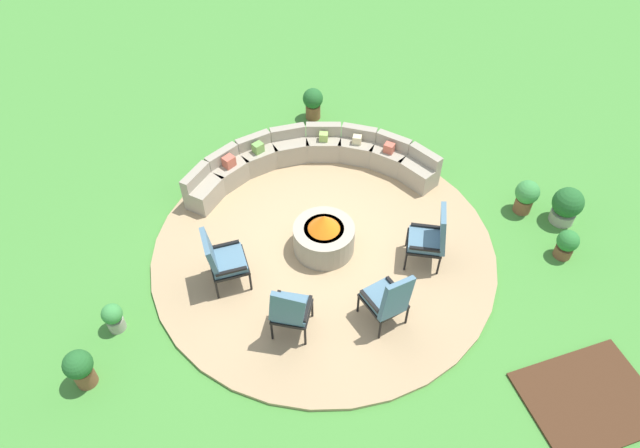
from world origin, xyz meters
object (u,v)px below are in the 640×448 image
Objects in this scene: lounge_chair_back_left at (388,299)px; lounge_chair_back_right at (432,237)px; fire_pit at (324,236)px; lounge_chair_front_right at (290,310)px; curved_stone_bench at (309,160)px; potted_plant_3 at (567,205)px; potted_plant_1 at (80,368)px; potted_plant_0 at (526,195)px; potted_plant_4 at (567,243)px; potted_plant_5 at (313,102)px; lounge_chair_front_left at (222,259)px; potted_plant_2 at (113,317)px.

lounge_chair_back_right reaches higher than lounge_chair_back_left.
lounge_chair_front_right reaches higher than fire_pit.
potted_plant_3 is (3.84, -2.61, 0.04)m from curved_stone_bench.
lounge_chair_back_right is at bearing 4.76° from potted_plant_1.
potted_plant_1 is at bearing -153.53° from lounge_chair_front_right.
potted_plant_3 is at bearing 37.82° from lounge_chair_front_right.
curved_stone_bench is 4.05× the size of lounge_chair_back_left.
potted_plant_1 reaches higher than potted_plant_0.
lounge_chair_back_right is at bearing -165.47° from potted_plant_0.
potted_plant_5 reaches higher than potted_plant_4.
lounge_chair_back_right reaches higher than lounge_chair_front_right.
potted_plant_5 is (4.89, 4.84, 0.01)m from potted_plant_1.
lounge_chair_back_left is at bearing -165.18° from potted_plant_3.
potted_plant_3 is (5.19, 0.74, -0.26)m from lounge_chair_front_right.
potted_plant_0 is at bearing -33.19° from curved_stone_bench.
fire_pit is 1.47× the size of potted_plant_5.
potted_plant_1 is (-3.91, -1.24, 0.02)m from fire_pit.
lounge_chair_front_left is at bearing 167.50° from potted_plant_4.
curved_stone_bench is 8.42× the size of potted_plant_4.
fire_pit is 1.50× the size of potted_plant_1.
potted_plant_4 is at bearing 30.21° from lounge_chair_front_right.
potted_plant_2 is at bearing -171.36° from lounge_chair_front_right.
potted_plant_4 is 0.79× the size of potted_plant_5.
lounge_chair_back_left is (0.41, -1.67, 0.26)m from fire_pit.
fire_pit is at bearing 160.00° from potted_plant_4.
potted_plant_5 is (1.97, 5.01, -0.24)m from lounge_chair_front_right.
potted_plant_5 is (0.62, 1.66, 0.06)m from curved_stone_bench.
curved_stone_bench is at bearing 145.84° from potted_plant_3.
potted_plant_1 is (-5.44, -0.45, -0.25)m from lounge_chair_back_right.
potted_plant_2 is at bearing 172.82° from potted_plant_4.
lounge_chair_back_left is 1.60× the size of potted_plant_3.
potted_plant_2 is 0.95× the size of potted_plant_4.
potted_plant_5 is at bearing 127.02° from potted_plant_3.
lounge_chair_front_left is 1.58× the size of potted_plant_0.
potted_plant_5 reaches higher than potted_plant_2.
fire_pit reaches higher than curved_stone_bench.
lounge_chair_front_right is at bearing 155.66° from lounge_chair_back_left.
curved_stone_bench is 3.96m from potted_plant_0.
lounge_chair_back_left is 1.43m from lounge_chair_back_right.
curved_stone_bench is 4.64m from potted_plant_3.
lounge_chair_back_right is at bearing -177.45° from potted_plant_3.
fire_pit is at bearing -105.31° from potted_plant_5.
fire_pit is 1.97× the size of potted_plant_2.
potted_plant_3 is (0.53, -0.44, 0.00)m from potted_plant_0.
potted_plant_0 is (4.67, 1.18, -0.26)m from lounge_chair_front_right.
lounge_chair_front_right is at bearing -125.05° from fire_pit.
lounge_chair_back_left is at bearing 18.89° from lounge_chair_front_right.
potted_plant_3 is (7.64, -0.20, 0.09)m from potted_plant_2.
lounge_chair_front_right is 1.42m from lounge_chair_back_left.
potted_plant_1 is 0.96× the size of potted_plant_3.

